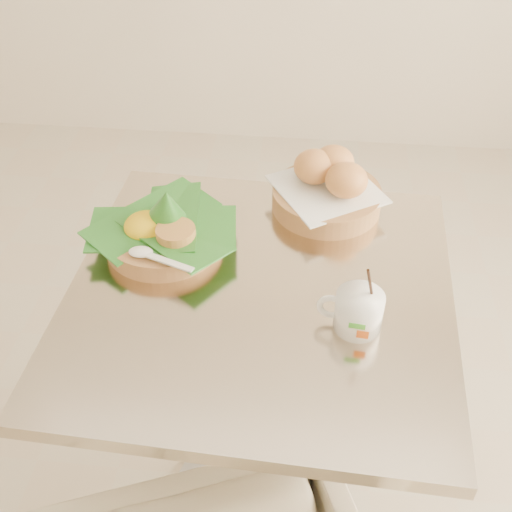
# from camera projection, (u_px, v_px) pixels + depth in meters

# --- Properties ---
(floor) EXTENTS (3.60, 3.60, 0.00)m
(floor) POSITION_uv_depth(u_px,v_px,m) (200.00, 476.00, 1.71)
(floor) COLOR beige
(floor) RESTS_ON ground
(cafe_table) EXTENTS (0.73, 0.73, 0.75)m
(cafe_table) POSITION_uv_depth(u_px,v_px,m) (260.00, 367.00, 1.32)
(cafe_table) COLOR gray
(cafe_table) RESTS_ON floor
(rice_basket) EXTENTS (0.29, 0.29, 0.14)m
(rice_basket) POSITION_uv_depth(u_px,v_px,m) (163.00, 229.00, 1.25)
(rice_basket) COLOR #B07E4B
(rice_basket) RESTS_ON cafe_table
(bread_basket) EXTENTS (0.27, 0.27, 0.12)m
(bread_basket) POSITION_uv_depth(u_px,v_px,m) (328.00, 187.00, 1.34)
(bread_basket) COLOR #B07E4B
(bread_basket) RESTS_ON cafe_table
(coffee_mug) EXTENTS (0.11, 0.09, 0.14)m
(coffee_mug) POSITION_uv_depth(u_px,v_px,m) (357.00, 310.00, 1.08)
(coffee_mug) COLOR white
(coffee_mug) RESTS_ON cafe_table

